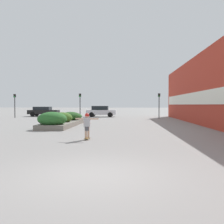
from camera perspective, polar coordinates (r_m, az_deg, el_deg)
ground_plane at (r=6.63m, az=-5.02°, el=-14.12°), size 300.00×300.00×0.00m
building_wall_right at (r=19.90m, az=22.98°, el=5.46°), size 0.67×40.05×6.34m
planter_box at (r=22.09m, az=-10.77°, el=-1.73°), size 2.20×10.04×1.28m
skateboard at (r=13.02m, az=-5.72°, el=-6.00°), size 0.25×0.67×0.09m
skateboarder at (r=12.94m, az=-5.73°, el=-2.49°), size 1.20×0.22×1.29m
car_leftmost at (r=40.02m, az=-15.41°, el=0.19°), size 4.57×2.00×1.49m
car_center_left at (r=37.17m, az=-2.51°, el=0.20°), size 4.36×1.99×1.61m
traffic_light_left at (r=33.57m, az=-7.32°, el=2.44°), size 0.28×0.30×3.29m
traffic_light_right at (r=33.41m, az=10.71°, el=2.44°), size 0.28×0.30×3.31m
traffic_light_far_left at (r=36.70m, az=-21.35°, el=2.25°), size 0.28×0.30×3.27m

